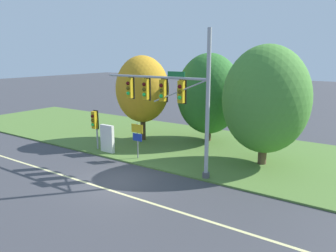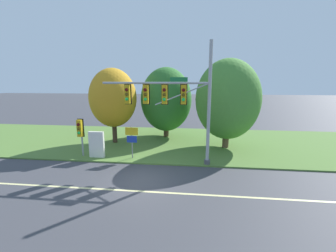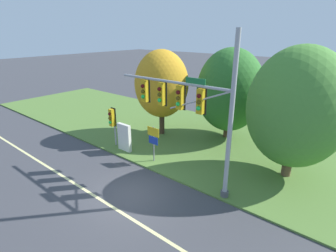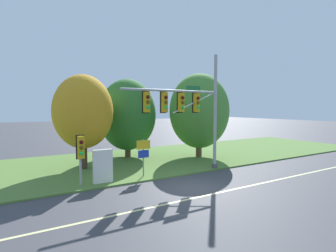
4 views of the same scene
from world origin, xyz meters
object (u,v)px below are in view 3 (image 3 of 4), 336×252
(tree_behind_signpost, at_px, (297,108))
(info_kiosk, at_px, (124,137))
(route_sign_post, at_px, (153,139))
(tree_left_of_mast, at_px, (230,90))
(tree_nearest_road, at_px, (162,84))
(pedestrian_signal_near_kerb, at_px, (112,119))
(traffic_signal_mast, at_px, (189,105))

(tree_behind_signpost, xyz_separation_m, info_kiosk, (-9.61, -3.61, -3.03))
(route_sign_post, bearing_deg, tree_left_of_mast, 76.08)
(tree_left_of_mast, distance_m, tree_behind_signpost, 6.22)
(info_kiosk, bearing_deg, route_sign_post, 2.14)
(route_sign_post, distance_m, info_kiosk, 2.66)
(info_kiosk, bearing_deg, tree_nearest_road, 91.37)
(tree_left_of_mast, height_order, info_kiosk, tree_left_of_mast)
(pedestrian_signal_near_kerb, relative_size, info_kiosk, 1.47)
(route_sign_post, distance_m, tree_behind_signpost, 8.22)
(traffic_signal_mast, height_order, route_sign_post, traffic_signal_mast)
(tree_left_of_mast, xyz_separation_m, info_kiosk, (-4.24, -6.72, -2.71))
(tree_left_of_mast, bearing_deg, route_sign_post, -103.92)
(tree_nearest_road, height_order, info_kiosk, tree_nearest_road)
(tree_nearest_road, height_order, tree_left_of_mast, tree_left_of_mast)
(tree_nearest_road, relative_size, tree_left_of_mast, 0.97)
(tree_nearest_road, height_order, tree_behind_signpost, tree_behind_signpost)
(traffic_signal_mast, xyz_separation_m, tree_nearest_road, (-5.70, 4.52, -0.35))
(pedestrian_signal_near_kerb, height_order, info_kiosk, pedestrian_signal_near_kerb)
(traffic_signal_mast, relative_size, tree_left_of_mast, 1.18)
(tree_nearest_road, bearing_deg, tree_left_of_mast, 31.69)
(tree_nearest_road, relative_size, tree_behind_signpost, 0.91)
(traffic_signal_mast, height_order, tree_nearest_road, traffic_signal_mast)
(traffic_signal_mast, bearing_deg, tree_nearest_road, 141.62)
(pedestrian_signal_near_kerb, distance_m, tree_nearest_road, 4.61)
(info_kiosk, bearing_deg, tree_behind_signpost, 20.58)
(tree_nearest_road, bearing_deg, tree_behind_signpost, -2.55)
(tree_nearest_road, distance_m, tree_left_of_mast, 5.11)
(pedestrian_signal_near_kerb, bearing_deg, info_kiosk, -1.54)
(route_sign_post, height_order, info_kiosk, route_sign_post)
(tree_behind_signpost, height_order, info_kiosk, tree_behind_signpost)
(tree_left_of_mast, bearing_deg, tree_behind_signpost, -30.06)
(traffic_signal_mast, relative_size, tree_nearest_road, 1.21)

